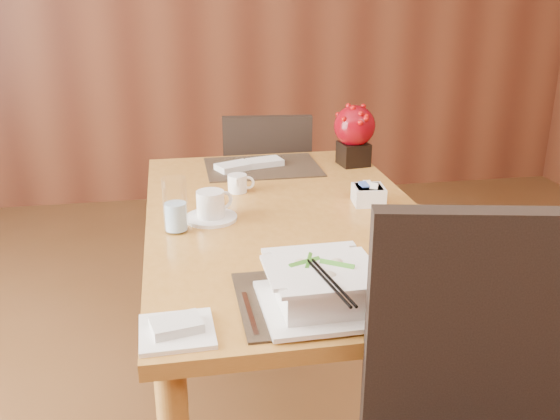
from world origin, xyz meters
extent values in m
cube|color=#BE8134|center=(0.00, 0.60, 0.73)|extent=(0.90, 1.50, 0.04)
cylinder|color=#BE8134|center=(-0.39, 1.29, 0.35)|extent=(0.07, 0.07, 0.71)
cylinder|color=#BE8134|center=(0.39, 1.29, 0.35)|extent=(0.07, 0.07, 0.71)
cube|color=black|center=(0.00, 0.05, 0.75)|extent=(0.45, 0.33, 0.01)
cube|color=black|center=(0.00, 1.15, 0.75)|extent=(0.45, 0.33, 0.01)
cube|color=white|center=(-0.04, 0.01, 0.76)|extent=(0.27, 0.27, 0.01)
cube|color=white|center=(-0.04, 0.01, 0.81)|extent=(0.20, 0.20, 0.09)
cylinder|color=#D2CA71|center=(-0.04, 0.01, 0.81)|extent=(0.18, 0.18, 0.07)
cylinder|color=white|center=(-0.25, 0.62, 0.76)|extent=(0.16, 0.16, 0.01)
cylinder|color=white|center=(-0.25, 0.62, 0.80)|extent=(0.12, 0.12, 0.08)
cylinder|color=black|center=(-0.25, 0.62, 0.84)|extent=(0.08, 0.08, 0.01)
cylinder|color=silver|center=(-0.36, 0.54, 0.83)|extent=(0.08, 0.08, 0.17)
cube|color=white|center=(0.29, 0.67, 0.78)|extent=(0.11, 0.11, 0.06)
cube|color=black|center=(0.37, 1.13, 0.80)|extent=(0.12, 0.12, 0.09)
sphere|color=maroon|center=(0.37, 1.13, 0.91)|extent=(0.17, 0.17, 0.17)
cube|color=white|center=(-0.37, -0.04, 0.76)|extent=(0.16, 0.16, 0.01)
cube|color=black|center=(0.24, -0.21, 0.79)|extent=(0.47, 0.15, 0.53)
cube|color=black|center=(0.09, 1.64, 0.42)|extent=(0.46, 0.46, 0.05)
cube|color=black|center=(0.07, 1.45, 0.67)|extent=(0.40, 0.09, 0.45)
cylinder|color=black|center=(0.28, 1.79, 0.19)|extent=(0.03, 0.03, 0.39)
cylinder|color=black|center=(0.24, 1.45, 0.19)|extent=(0.03, 0.03, 0.39)
cylinder|color=black|center=(-0.06, 1.83, 0.19)|extent=(0.03, 0.03, 0.39)
cylinder|color=black|center=(-0.10, 1.49, 0.19)|extent=(0.03, 0.03, 0.39)
camera|label=1|loc=(-0.36, -1.23, 1.47)|focal=40.00mm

